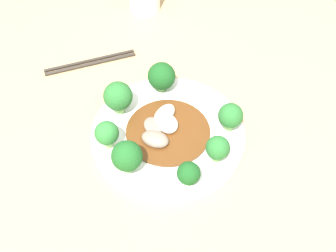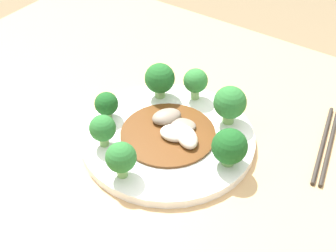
# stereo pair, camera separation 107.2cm
# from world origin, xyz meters

# --- Properties ---
(table) EXTENTS (1.11, 0.91, 0.76)m
(table) POSITION_xyz_m (0.00, 0.00, 0.38)
(table) COLOR tan
(table) RESTS_ON ground_plane
(plate) EXTENTS (0.30, 0.30, 0.02)m
(plate) POSITION_xyz_m (-0.04, -0.02, 0.77)
(plate) COLOR white
(plate) RESTS_ON table
(broccoli_southeast) EXTENTS (0.06, 0.06, 0.07)m
(broccoli_southeast) POSITION_xyz_m (0.03, -0.10, 0.81)
(broccoli_southeast) COLOR #89B76B
(broccoli_southeast) RESTS_ON plate
(broccoli_east) EXTENTS (0.04, 0.04, 0.05)m
(broccoli_east) POSITION_xyz_m (0.08, -0.00, 0.80)
(broccoli_east) COLOR #70A356
(broccoli_east) RESTS_ON plate
(broccoli_southwest) EXTENTS (0.06, 0.06, 0.07)m
(broccoli_southwest) POSITION_xyz_m (-0.11, -0.11, 0.82)
(broccoli_southwest) COLOR #7AAD5B
(broccoli_southwest) RESTS_ON plate
(broccoli_south) EXTENTS (0.05, 0.05, 0.06)m
(broccoli_south) POSITION_xyz_m (-0.02, -0.14, 0.81)
(broccoli_south) COLOR #89B76B
(broccoli_south) RESTS_ON plate
(broccoli_north) EXTENTS (0.05, 0.05, 0.06)m
(broccoli_north) POSITION_xyz_m (-0.04, 0.10, 0.81)
(broccoli_north) COLOR #7AAD5B
(broccoli_north) RESTS_ON plate
(broccoli_west) EXTENTS (0.06, 0.06, 0.07)m
(broccoli_west) POSITION_xyz_m (-0.16, -0.02, 0.81)
(broccoli_west) COLOR #70A356
(broccoli_west) RESTS_ON plate
(broccoli_northeast) EXTENTS (0.04, 0.04, 0.06)m
(broccoli_northeast) POSITION_xyz_m (0.03, 0.06, 0.81)
(broccoli_northeast) COLOR #7AAD5B
(broccoli_northeast) RESTS_ON plate
(stirfry_center) EXTENTS (0.16, 0.16, 0.02)m
(stirfry_center) POSITION_xyz_m (-0.05, -0.03, 0.78)
(stirfry_center) COLOR #5B3314
(stirfry_center) RESTS_ON plate
(chopsticks) EXTENTS (0.06, 0.20, 0.01)m
(chopsticks) POSITION_xyz_m (-0.27, -0.17, 0.76)
(chopsticks) COLOR #2D2823
(chopsticks) RESTS_ON table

